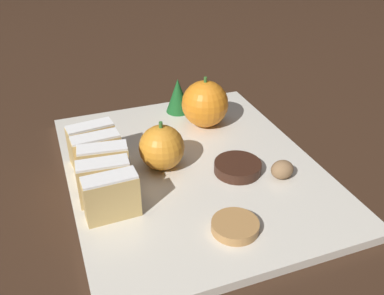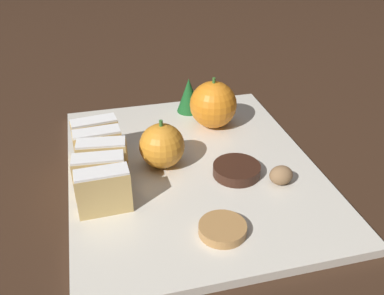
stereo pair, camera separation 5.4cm
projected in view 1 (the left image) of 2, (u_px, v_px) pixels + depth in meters
The scene contains 13 objects.
ground_plane at pixel (192, 173), 0.61m from camera, with size 6.00×6.00×0.00m, color #382316.
serving_platter at pixel (192, 169), 0.60m from camera, with size 0.34×0.42×0.01m.
stollen_slice_front at pixel (112, 197), 0.49m from camera, with size 0.06×0.03×0.06m.
stollen_slice_second at pixel (105, 182), 0.52m from camera, with size 0.07×0.03×0.06m.
stollen_slice_third at pixel (105, 167), 0.55m from camera, with size 0.07×0.03×0.06m.
stollen_slice_fourth at pixel (97, 154), 0.57m from camera, with size 0.07×0.03×0.06m.
stollen_slice_fifth at pixel (92, 143), 0.60m from camera, with size 0.07×0.03×0.06m.
orange_near at pixel (205, 104), 0.68m from camera, with size 0.08×0.08×0.08m.
orange_far at pixel (162, 147), 0.58m from camera, with size 0.06×0.06×0.07m.
walnut at pixel (282, 170), 0.57m from camera, with size 0.03×0.03×0.03m.
chocolate_cookie at pixel (238, 167), 0.58m from camera, with size 0.06×0.06×0.01m.
gingerbread_cookie at pixel (234, 226), 0.49m from camera, with size 0.05×0.05×0.01m.
evergreen_sprig at pixel (178, 95), 0.73m from camera, with size 0.04×0.04×0.06m.
Camera 1 is at (-0.17, -0.47, 0.35)m, focal length 40.00 mm.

